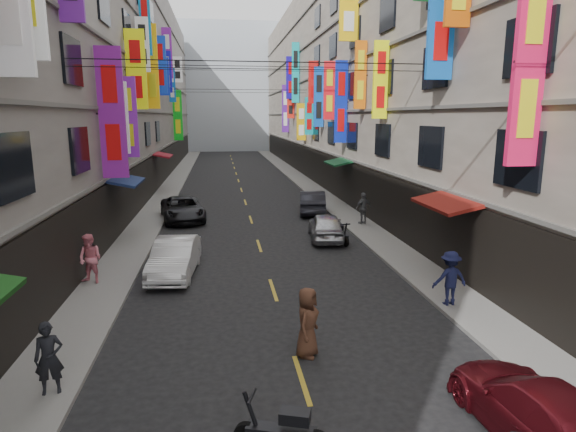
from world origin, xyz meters
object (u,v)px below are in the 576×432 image
object	(u,v)px
pedestrian_lnear	(49,358)
pedestrian_rfar	(363,208)
scooter_far_right	(340,234)
car_right_far	(312,202)
pedestrian_rnear	(450,278)
scooter_crossing	(283,430)
pedestrian_lfar	(90,259)
car_right_mid	(326,226)
pedestrian_crossing	(307,322)
car_left_far	(183,209)
car_right_near	(540,413)
car_left_mid	(175,258)

from	to	relation	value
pedestrian_lnear	pedestrian_rfar	distance (m)	19.33
scooter_far_right	pedestrian_rfar	size ratio (longest dim) A/B	1.01
car_right_far	pedestrian_rnear	xyz separation A→B (m)	(1.40, -15.80, 0.27)
pedestrian_lnear	pedestrian_rfar	world-z (taller)	pedestrian_rfar
scooter_crossing	pedestrian_lfar	xyz separation A→B (m)	(-5.71, 9.73, 0.58)
pedestrian_lfar	pedestrian_rfar	world-z (taller)	pedestrian_lfar
car_right_mid	pedestrian_crossing	distance (m)	12.03
pedestrian_crossing	scooter_crossing	bearing A→B (deg)	-168.73
pedestrian_lfar	car_left_far	bearing A→B (deg)	100.67
scooter_far_right	car_left_far	size ratio (longest dim) A/B	0.36
car_left_far	car_right_near	size ratio (longest dim) A/B	1.14
pedestrian_lfar	pedestrian_rnear	distance (m)	12.44
car_right_near	car_right_mid	bearing A→B (deg)	-90.29
car_right_near	pedestrian_lfar	distance (m)	14.60
car_left_mid	car_right_near	xyz separation A→B (m)	(7.57, -10.99, -0.07)
car_left_far	pedestrian_lnear	size ratio (longest dim) A/B	3.07
car_right_far	pedestrian_lnear	size ratio (longest dim) A/B	2.72
car_right_mid	pedestrian_lfar	world-z (taller)	pedestrian_lfar
pedestrian_lnear	pedestrian_rnear	xyz separation A→B (m)	(10.93, 3.54, 0.07)
car_left_mid	pedestrian_rfar	distance (m)	12.17
pedestrian_rfar	car_right_far	bearing A→B (deg)	-82.04
pedestrian_rfar	scooter_crossing	bearing A→B (deg)	48.21
pedestrian_lfar	pedestrian_rfar	size ratio (longest dim) A/B	1.02
scooter_crossing	pedestrian_lnear	bearing A→B (deg)	81.42
pedestrian_rfar	car_right_mid	bearing A→B (deg)	23.90
pedestrian_rfar	car_left_far	bearing A→B (deg)	-36.57
scooter_crossing	pedestrian_rnear	distance (m)	8.61
car_right_near	scooter_crossing	bearing A→B (deg)	-7.90
car_left_far	car_right_far	size ratio (longest dim) A/B	1.13
car_left_mid	pedestrian_crossing	bearing A→B (deg)	-55.99
pedestrian_lnear	pedestrian_crossing	bearing A→B (deg)	-2.28
car_right_far	pedestrian_lnear	world-z (taller)	pedestrian_lnear
car_left_mid	car_right_near	size ratio (longest dim) A/B	0.98
scooter_far_right	car_right_mid	bearing A→B (deg)	-65.06
pedestrian_lnear	pedestrian_lfar	size ratio (longest dim) A/B	0.90
scooter_far_right	pedestrian_rnear	world-z (taller)	pedestrian_rnear
pedestrian_lfar	scooter_crossing	bearing A→B (deg)	-36.35
pedestrian_rnear	pedestrian_lfar	bearing A→B (deg)	-20.03
pedestrian_crossing	car_right_near	bearing A→B (deg)	-108.81
scooter_crossing	pedestrian_rnear	bearing A→B (deg)	-27.18
car_right_far	pedestrian_rfar	bearing A→B (deg)	127.94
scooter_crossing	car_left_far	size ratio (longest dim) A/B	0.35
car_left_far	pedestrian_crossing	bearing A→B (deg)	-85.60
car_right_near	pedestrian_rnear	size ratio (longest dim) A/B	2.49
scooter_far_right	car_left_mid	size ratio (longest dim) A/B	0.42
pedestrian_rfar	pedestrian_rnear	bearing A→B (deg)	65.74
car_right_near	pedestrian_lnear	distance (m)	9.96
car_right_near	pedestrian_rfar	xyz separation A→B (m)	(2.15, 18.31, 0.37)
scooter_far_right	pedestrian_rfar	bearing A→B (deg)	-132.46
car_left_mid	pedestrian_rnear	bearing A→B (deg)	-21.98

